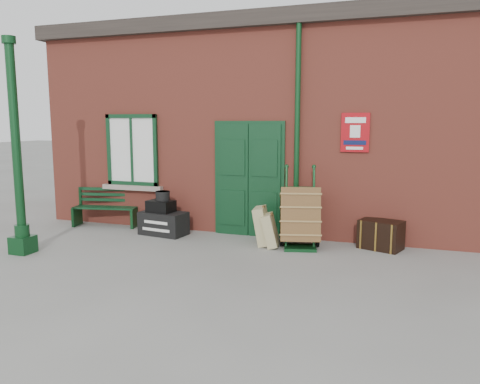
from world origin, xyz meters
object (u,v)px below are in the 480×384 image
at_px(porter_trolley, 300,217).
at_px(dark_trunk, 381,235).
at_px(bench, 107,206).
at_px(houdini_trunk, 164,223).

xyz_separation_m(porter_trolley, dark_trunk, (1.40, 0.33, -0.30)).
xyz_separation_m(bench, porter_trolley, (4.33, -0.40, 0.13)).
distance_m(bench, houdini_trunk, 1.61).
xyz_separation_m(houdini_trunk, porter_trolley, (2.77, -0.05, 0.33)).
bearing_deg(porter_trolley, dark_trunk, -0.80).
bearing_deg(porter_trolley, bench, 160.67).
height_order(houdini_trunk, porter_trolley, porter_trolley).
bearing_deg(houdini_trunk, bench, 176.08).
relative_size(bench, porter_trolley, 0.99).
bearing_deg(dark_trunk, houdini_trunk, -156.17).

